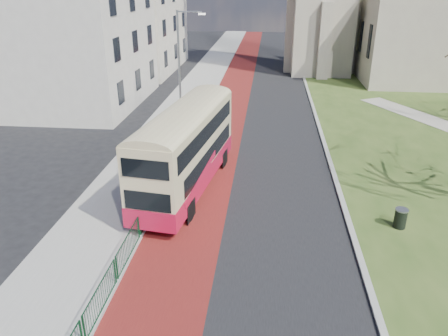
# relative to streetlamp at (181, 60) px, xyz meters

# --- Properties ---
(ground) EXTENTS (160.00, 160.00, 0.00)m
(ground) POSITION_rel_streetlamp_xyz_m (4.35, -18.00, -4.59)
(ground) COLOR black
(ground) RESTS_ON ground
(road_carriageway) EXTENTS (9.00, 120.00, 0.01)m
(road_carriageway) POSITION_rel_streetlamp_xyz_m (5.85, 2.00, -4.59)
(road_carriageway) COLOR black
(road_carriageway) RESTS_ON ground
(bus_lane) EXTENTS (3.40, 120.00, 0.01)m
(bus_lane) POSITION_rel_streetlamp_xyz_m (3.15, 2.00, -4.59)
(bus_lane) COLOR #591414
(bus_lane) RESTS_ON ground
(pavement_west) EXTENTS (4.00, 120.00, 0.12)m
(pavement_west) POSITION_rel_streetlamp_xyz_m (-0.65, 2.00, -4.53)
(pavement_west) COLOR gray
(pavement_west) RESTS_ON ground
(kerb_west) EXTENTS (0.25, 120.00, 0.13)m
(kerb_west) POSITION_rel_streetlamp_xyz_m (1.35, 2.00, -4.53)
(kerb_west) COLOR #999993
(kerb_west) RESTS_ON ground
(kerb_east) EXTENTS (0.25, 80.00, 0.13)m
(kerb_east) POSITION_rel_streetlamp_xyz_m (10.45, 4.00, -4.53)
(kerb_east) COLOR #999993
(kerb_east) RESTS_ON ground
(pedestrian_railing) EXTENTS (0.07, 24.00, 1.12)m
(pedestrian_railing) POSITION_rel_streetlamp_xyz_m (1.40, -14.00, -4.04)
(pedestrian_railing) COLOR #0E3E20
(pedestrian_railing) RESTS_ON ground
(street_block_near) EXTENTS (10.30, 14.30, 13.00)m
(street_block_near) POSITION_rel_streetlamp_xyz_m (-9.65, 4.00, 1.92)
(street_block_near) COLOR #BDB7AA
(street_block_near) RESTS_ON ground
(street_block_far) EXTENTS (10.30, 16.30, 11.50)m
(street_block_far) POSITION_rel_streetlamp_xyz_m (-9.65, 20.00, 1.17)
(street_block_far) COLOR #BFB6A2
(street_block_far) RESTS_ON ground
(streetlamp) EXTENTS (2.13, 0.18, 8.00)m
(streetlamp) POSITION_rel_streetlamp_xyz_m (0.00, 0.00, 0.00)
(streetlamp) COLOR gray
(streetlamp) RESTS_ON pavement_west
(bus) EXTENTS (3.73, 10.42, 4.26)m
(bus) POSITION_rel_streetlamp_xyz_m (2.57, -12.16, -2.16)
(bus) COLOR #B51031
(bus) RESTS_ON ground
(litter_bin) EXTENTS (0.75, 0.75, 0.91)m
(litter_bin) POSITION_rel_streetlamp_xyz_m (12.60, -15.09, -4.09)
(litter_bin) COLOR black
(litter_bin) RESTS_ON grass_green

